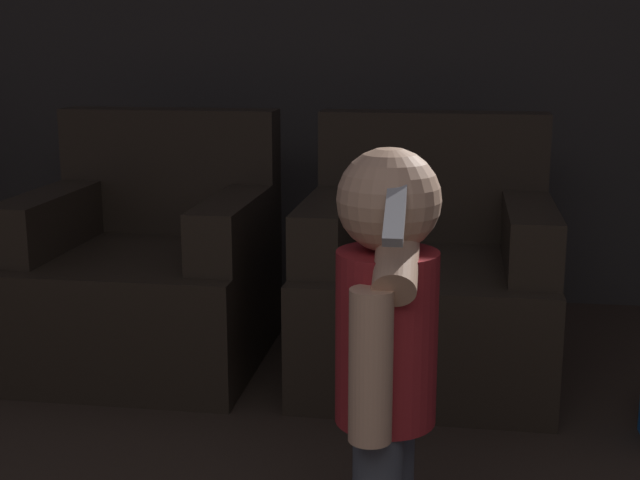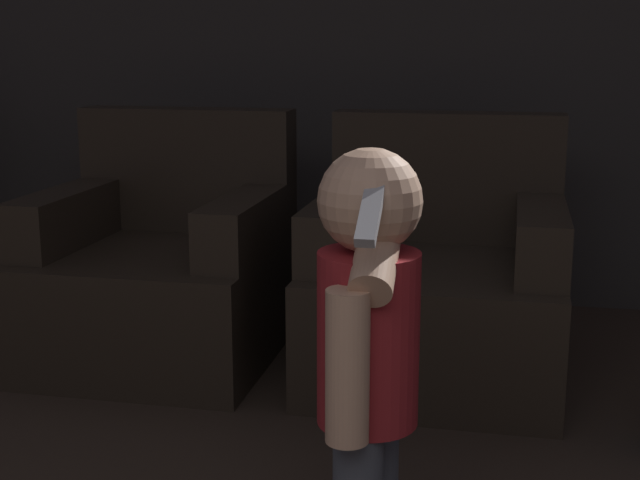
# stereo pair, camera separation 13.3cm
# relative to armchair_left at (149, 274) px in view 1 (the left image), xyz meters

# --- Properties ---
(wall_back) EXTENTS (8.40, 0.05, 2.60)m
(wall_back) POSITION_rel_armchair_left_xyz_m (0.87, 0.93, 0.99)
(wall_back) COLOR #33302D
(wall_back) RESTS_ON ground_plane
(armchair_left) EXTENTS (0.84, 0.86, 0.88)m
(armchair_left) POSITION_rel_armchair_left_xyz_m (0.00, 0.00, 0.00)
(armchair_left) COLOR black
(armchair_left) RESTS_ON ground_plane
(armchair_right) EXTENTS (0.84, 0.86, 0.88)m
(armchair_right) POSITION_rel_armchair_left_xyz_m (1.00, -0.00, 0.00)
(armchair_right) COLOR black
(armchair_right) RESTS_ON ground_plane
(person_toddler) EXTENTS (0.21, 0.36, 0.93)m
(person_toddler) POSITION_rel_armchair_left_xyz_m (0.94, -1.30, 0.24)
(person_toddler) COLOR #474C56
(person_toddler) RESTS_ON ground_plane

